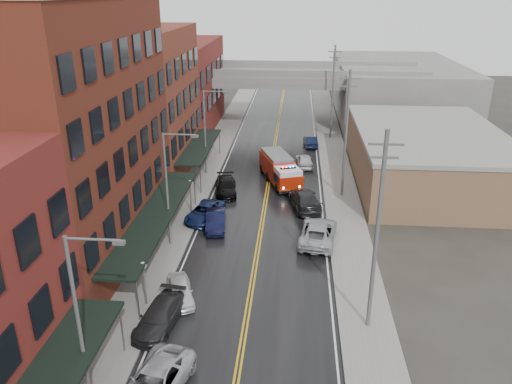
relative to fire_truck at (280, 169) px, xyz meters
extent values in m
cube|color=black|center=(-1.15, -8.20, -1.49)|extent=(11.00, 160.00, 0.02)
cube|color=slate|center=(-8.45, -8.20, -1.42)|extent=(3.00, 160.00, 0.15)
cube|color=slate|center=(6.15, -8.20, -1.42)|extent=(3.00, 160.00, 0.15)
cube|color=gray|center=(-6.80, -8.20, -1.42)|extent=(0.30, 160.00, 0.15)
cube|color=gray|center=(4.50, -8.20, -1.42)|extent=(0.30, 160.00, 0.15)
cube|color=#562516|center=(-14.45, -15.20, 7.50)|extent=(9.00, 20.00, 18.00)
cube|color=maroon|center=(-14.45, 2.30, 6.00)|extent=(9.00, 15.00, 15.00)
cube|color=maroon|center=(-14.45, 19.80, 4.50)|extent=(9.00, 20.00, 12.00)
cube|color=brown|center=(14.85, 1.80, 1.00)|extent=(14.00, 22.00, 5.00)
cube|color=slate|center=(16.85, 31.80, 2.50)|extent=(18.00, 30.00, 8.00)
cylinder|color=slate|center=(-7.50, -26.60, 0.00)|extent=(0.10, 0.10, 3.00)
cube|color=black|center=(-8.65, -15.20, 1.50)|extent=(2.60, 18.00, 0.18)
cylinder|color=slate|center=(-7.50, -23.80, 0.00)|extent=(0.10, 0.10, 3.00)
cylinder|color=slate|center=(-7.50, -6.60, 0.00)|extent=(0.10, 0.10, 3.00)
cube|color=black|center=(-8.65, 2.30, 1.50)|extent=(2.60, 13.00, 0.18)
cylinder|color=slate|center=(-7.50, -3.80, 0.00)|extent=(0.10, 0.10, 3.00)
cylinder|color=slate|center=(-7.50, 8.40, 0.00)|extent=(0.10, 0.10, 3.00)
cylinder|color=#59595B|center=(-7.55, -22.20, -0.10)|extent=(0.14, 0.14, 2.80)
sphere|color=silver|center=(-7.55, -22.20, 1.40)|extent=(0.44, 0.44, 0.44)
cylinder|color=#59595B|center=(-7.55, -8.20, -0.10)|extent=(0.14, 0.14, 2.80)
sphere|color=silver|center=(-7.55, -8.20, 1.40)|extent=(0.44, 0.44, 0.44)
cylinder|color=#59595B|center=(-7.95, -30.20, 3.00)|extent=(0.18, 0.18, 9.00)
cylinder|color=#59595B|center=(-6.75, -30.20, 7.40)|extent=(2.40, 0.12, 0.12)
cube|color=#59595B|center=(-5.65, -30.20, 7.30)|extent=(0.50, 0.22, 0.18)
cylinder|color=#59595B|center=(-7.95, -14.20, 3.00)|extent=(0.18, 0.18, 9.00)
cylinder|color=#59595B|center=(-6.75, -14.20, 7.40)|extent=(2.40, 0.12, 0.12)
cube|color=#59595B|center=(-5.65, -14.20, 7.30)|extent=(0.50, 0.22, 0.18)
cylinder|color=#59595B|center=(-7.95, 1.80, 3.00)|extent=(0.18, 0.18, 9.00)
cylinder|color=#59595B|center=(-6.75, 1.80, 7.40)|extent=(2.40, 0.12, 0.12)
cube|color=#59595B|center=(-5.65, 1.80, 7.30)|extent=(0.50, 0.22, 0.18)
cylinder|color=#59595B|center=(6.05, -23.20, 4.50)|extent=(0.24, 0.24, 12.00)
cube|color=#59595B|center=(6.05, -23.20, 9.70)|extent=(1.80, 0.12, 0.12)
cube|color=#59595B|center=(6.05, -23.20, 9.00)|extent=(1.40, 0.12, 0.12)
cylinder|color=#59595B|center=(6.05, -3.20, 4.50)|extent=(0.24, 0.24, 12.00)
cube|color=#59595B|center=(6.05, -3.20, 9.70)|extent=(1.80, 0.12, 0.12)
cube|color=#59595B|center=(6.05, -3.20, 9.00)|extent=(1.40, 0.12, 0.12)
cylinder|color=#59595B|center=(6.05, 16.80, 4.50)|extent=(0.24, 0.24, 12.00)
cube|color=#59595B|center=(6.05, 16.80, 9.70)|extent=(1.80, 0.12, 0.12)
cube|color=#59595B|center=(6.05, 16.80, 9.00)|extent=(1.40, 0.12, 0.12)
cube|color=slate|center=(-1.15, 23.80, 5.25)|extent=(40.00, 10.00, 1.50)
cube|color=slate|center=(-12.15, 23.80, 1.50)|extent=(1.60, 8.00, 6.00)
cube|color=slate|center=(9.85, 23.80, 1.50)|extent=(1.60, 8.00, 6.00)
cube|color=#AD1E08|center=(-0.39, 1.13, -0.02)|extent=(3.98, 5.73, 2.00)
cube|color=#AD1E08|center=(0.83, -2.38, -0.31)|extent=(3.06, 3.12, 1.43)
cube|color=silver|center=(0.83, -2.38, 0.65)|extent=(2.89, 2.90, 0.48)
cube|color=black|center=(0.77, -2.20, -0.02)|extent=(2.77, 2.23, 0.76)
cube|color=slate|center=(-0.39, 1.13, 1.12)|extent=(3.62, 5.29, 0.29)
cube|color=black|center=(0.83, -2.38, 0.96)|extent=(1.53, 0.75, 0.13)
sphere|color=#FF0C0C|center=(0.34, -2.55, 1.04)|extent=(0.19, 0.19, 0.19)
sphere|color=#1933FF|center=(1.33, -2.21, 1.04)|extent=(0.19, 0.19, 0.19)
cylinder|color=black|center=(-0.13, -2.81, -1.02)|extent=(1.01, 0.63, 0.95)
cylinder|color=black|center=(1.85, -2.12, -1.02)|extent=(1.01, 0.63, 0.95)
cylinder|color=black|center=(-1.23, 0.33, -1.02)|extent=(1.01, 0.63, 0.95)
cylinder|color=black|center=(0.75, 1.02, -1.02)|extent=(1.01, 0.63, 0.95)
cylinder|color=black|center=(-2.01, 2.58, -1.02)|extent=(1.01, 0.63, 0.95)
cylinder|color=black|center=(-0.03, 3.27, -1.02)|extent=(1.01, 0.63, 0.95)
imported|color=#B1B3BA|center=(-4.98, -29.50, -0.75)|extent=(3.52, 5.75, 1.49)
imported|color=#252527|center=(-6.15, -24.15, -0.80)|extent=(2.60, 5.05, 1.40)
imported|color=silver|center=(-5.58, -21.40, -0.84)|extent=(2.75, 4.18, 1.32)
imported|color=black|center=(-4.92, -11.00, -0.77)|extent=(2.08, 4.54, 1.44)
imported|color=navy|center=(-6.11, -9.40, -0.82)|extent=(3.29, 5.28, 1.36)
imported|color=black|center=(-5.13, -3.40, -0.78)|extent=(2.73, 5.16, 1.43)
imported|color=#ADB0B6|center=(3.45, -12.65, -0.69)|extent=(3.43, 6.11, 1.61)
imported|color=black|center=(2.45, -6.19, -0.67)|extent=(3.42, 6.06, 1.66)
imported|color=silver|center=(2.51, 5.18, -0.78)|extent=(2.18, 4.36, 1.42)
imported|color=black|center=(3.35, 12.92, -0.82)|extent=(1.84, 4.22, 1.35)
camera|label=1|loc=(1.48, -47.88, 17.01)|focal=35.00mm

